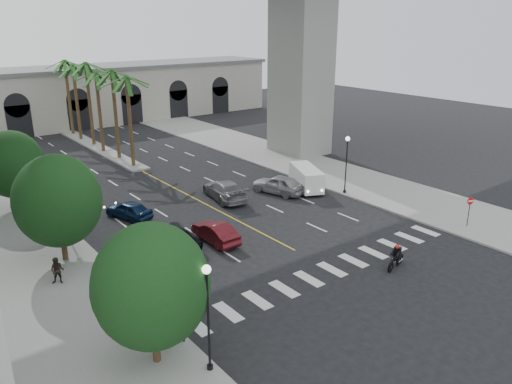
% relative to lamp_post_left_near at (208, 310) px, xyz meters
% --- Properties ---
extents(ground, '(140.00, 140.00, 0.00)m').
position_rel_lamp_post_left_near_xyz_m(ground, '(11.40, 5.00, -3.22)').
color(ground, black).
rests_on(ground, ground).
extents(sidewalk_left, '(8.00, 100.00, 0.15)m').
position_rel_lamp_post_left_near_xyz_m(sidewalk_left, '(-3.60, 20.00, -3.15)').
color(sidewalk_left, gray).
rests_on(sidewalk_left, ground).
extents(sidewalk_right, '(8.00, 100.00, 0.15)m').
position_rel_lamp_post_left_near_xyz_m(sidewalk_right, '(26.40, 20.00, -3.15)').
color(sidewalk_right, gray).
rests_on(sidewalk_right, ground).
extents(median, '(2.00, 24.00, 0.20)m').
position_rel_lamp_post_left_near_xyz_m(median, '(11.40, 43.00, -3.12)').
color(median, gray).
rests_on(median, ground).
extents(pier_building, '(71.00, 10.50, 8.50)m').
position_rel_lamp_post_left_near_xyz_m(pier_building, '(11.40, 60.00, 1.04)').
color(pier_building, beige).
rests_on(pier_building, ground).
extents(palm_a, '(3.20, 3.20, 10.30)m').
position_rel_lamp_post_left_near_xyz_m(palm_a, '(11.40, 33.00, 5.88)').
color(palm_a, '#47331E').
rests_on(palm_a, ground).
extents(palm_b, '(3.20, 3.20, 10.60)m').
position_rel_lamp_post_left_near_xyz_m(palm_b, '(11.50, 37.00, 6.15)').
color(palm_b, '#47331E').
rests_on(palm_b, ground).
extents(palm_c, '(3.20, 3.20, 10.10)m').
position_rel_lamp_post_left_near_xyz_m(palm_c, '(11.20, 41.00, 5.69)').
color(palm_c, '#47331E').
rests_on(palm_c, ground).
extents(palm_d, '(3.20, 3.20, 10.90)m').
position_rel_lamp_post_left_near_xyz_m(palm_d, '(11.55, 45.00, 6.43)').
color(palm_d, '#47331E').
rests_on(palm_d, ground).
extents(palm_e, '(3.20, 3.20, 10.40)m').
position_rel_lamp_post_left_near_xyz_m(palm_e, '(11.30, 49.00, 5.97)').
color(palm_e, '#47331E').
rests_on(palm_e, ground).
extents(palm_f, '(3.20, 3.20, 10.70)m').
position_rel_lamp_post_left_near_xyz_m(palm_f, '(11.60, 53.00, 6.24)').
color(palm_f, '#47331E').
rests_on(palm_f, ground).
extents(street_tree_near, '(5.20, 5.20, 6.89)m').
position_rel_lamp_post_left_near_xyz_m(street_tree_near, '(-1.60, 2.00, 0.80)').
color(street_tree_near, '#382616').
rests_on(street_tree_near, ground).
extents(street_tree_mid, '(5.44, 5.44, 7.21)m').
position_rel_lamp_post_left_near_xyz_m(street_tree_mid, '(-1.60, 15.00, 0.99)').
color(street_tree_mid, '#382616').
rests_on(street_tree_mid, ground).
extents(street_tree_far, '(5.04, 5.04, 6.68)m').
position_rel_lamp_post_left_near_xyz_m(street_tree_far, '(-1.60, 27.00, 0.68)').
color(street_tree_far, '#382616').
rests_on(street_tree_far, ground).
extents(lamp_post_left_near, '(0.40, 0.40, 5.35)m').
position_rel_lamp_post_left_near_xyz_m(lamp_post_left_near, '(0.00, 0.00, 0.00)').
color(lamp_post_left_near, black).
rests_on(lamp_post_left_near, ground).
extents(lamp_post_left_far, '(0.40, 0.40, 5.35)m').
position_rel_lamp_post_left_near_xyz_m(lamp_post_left_far, '(0.00, 21.00, 0.00)').
color(lamp_post_left_far, black).
rests_on(lamp_post_left_far, ground).
extents(lamp_post_right, '(0.40, 0.40, 5.35)m').
position_rel_lamp_post_left_near_xyz_m(lamp_post_right, '(22.80, 13.00, 0.00)').
color(lamp_post_right, black).
rests_on(lamp_post_right, ground).
extents(traffic_signal_near, '(0.25, 0.18, 3.65)m').
position_rel_lamp_post_left_near_xyz_m(traffic_signal_near, '(0.10, 2.50, -0.71)').
color(traffic_signal_near, black).
rests_on(traffic_signal_near, ground).
extents(traffic_signal_far, '(0.25, 0.18, 3.65)m').
position_rel_lamp_post_left_near_xyz_m(traffic_signal_far, '(0.10, 6.50, -0.71)').
color(traffic_signal_far, black).
rests_on(traffic_signal_far, ground).
extents(motorcycle_rider, '(2.18, 0.77, 1.60)m').
position_rel_lamp_post_left_near_xyz_m(motorcycle_rider, '(14.89, 1.24, -2.50)').
color(motorcycle_rider, black).
rests_on(motorcycle_rider, ground).
extents(car_a, '(3.44, 5.41, 1.71)m').
position_rel_lamp_post_left_near_xyz_m(car_a, '(18.22, 16.87, -2.36)').
color(car_a, '#A09FA4').
rests_on(car_a, ground).
extents(car_b, '(1.60, 4.43, 1.45)m').
position_rel_lamp_post_left_near_xyz_m(car_b, '(7.87, 11.54, -2.50)').
color(car_b, '#541017').
rests_on(car_b, ground).
extents(car_c, '(2.76, 5.29, 1.42)m').
position_rel_lamp_post_left_near_xyz_m(car_c, '(5.23, 12.91, -2.51)').
color(car_c, black).
rests_on(car_c, ground).
extents(car_d, '(3.28, 6.06, 1.67)m').
position_rel_lamp_post_left_near_xyz_m(car_d, '(13.45, 18.61, -2.39)').
color(car_d, slate).
rests_on(car_d, ground).
extents(car_e, '(2.93, 4.48, 1.42)m').
position_rel_lamp_post_left_near_xyz_m(car_e, '(4.87, 19.54, -2.51)').
color(car_e, '#0E2342').
rests_on(car_e, ground).
extents(cargo_van, '(3.75, 5.30, 2.12)m').
position_rel_lamp_post_left_near_xyz_m(cargo_van, '(20.88, 16.06, -2.04)').
color(cargo_van, white).
rests_on(cargo_van, ground).
extents(pedestrian_a, '(0.75, 0.59, 1.81)m').
position_rel_lamp_post_left_near_xyz_m(pedestrian_a, '(-0.10, 8.20, -2.17)').
color(pedestrian_a, black).
rests_on(pedestrian_a, sidewalk_left).
extents(pedestrian_b, '(1.01, 0.96, 1.65)m').
position_rel_lamp_post_left_near_xyz_m(pedestrian_b, '(-2.94, 12.03, -2.24)').
color(pedestrian_b, black).
rests_on(pedestrian_b, sidewalk_left).
extents(do_not_enter_sign, '(0.59, 0.19, 2.48)m').
position_rel_lamp_post_left_near_xyz_m(do_not_enter_sign, '(24.40, 1.95, -1.42)').
color(do_not_enter_sign, black).
rests_on(do_not_enter_sign, ground).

